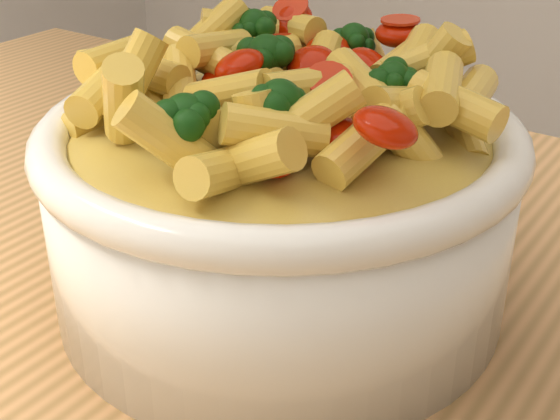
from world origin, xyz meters
The scene contains 2 objects.
serving_bowl centered at (0.01, 0.05, 0.96)m, with size 0.28×0.28×0.12m.
pasta_salad centered at (0.01, 0.05, 1.03)m, with size 0.22×0.22×0.05m.
Camera 1 is at (0.24, -0.28, 1.17)m, focal length 50.00 mm.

